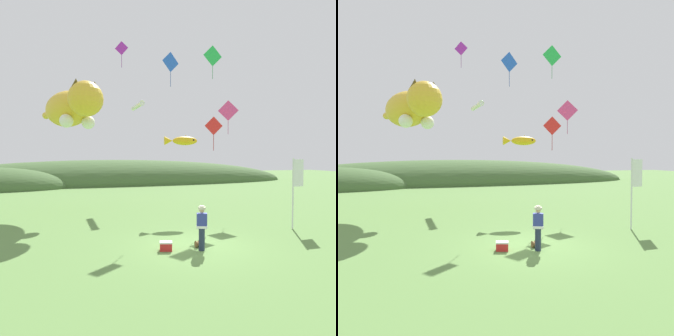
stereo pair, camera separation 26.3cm
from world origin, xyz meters
TOP-DOWN VIEW (x-y plane):
  - ground_plane at (0.00, 0.00)m, footprint 120.00×120.00m
  - distant_hill_ridge at (-2.65, 30.59)m, footprint 54.31×14.55m
  - festival_attendant at (0.04, -0.54)m, footprint 0.48×0.38m
  - kite_spool at (0.01, -0.13)m, footprint 0.14×0.28m
  - picnic_cooler at (-1.33, -0.16)m, footprint 0.56×0.45m
  - festival_banner_pole at (6.07, 1.40)m, footprint 0.66×0.08m
  - kite_giant_cat at (-5.03, 9.66)m, footprint 4.30×8.78m
  - kite_fish_windsock at (1.59, 6.42)m, footprint 2.14×0.88m
  - kite_tube_streamer at (-0.09, 12.13)m, footprint 0.59×2.79m
  - kite_diamond_green at (4.67, 8.45)m, footprint 1.48×0.10m
  - kite_diamond_pink at (5.17, 7.01)m, footprint 1.24×0.64m
  - kite_diamond_blue at (0.97, 6.67)m, footprint 1.19×0.42m
  - kite_diamond_red at (3.01, 4.71)m, footprint 1.09×0.16m
  - kite_diamond_violet at (-1.48, 11.03)m, footprint 0.92×0.48m

SIDE VIEW (x-z plane):
  - ground_plane at x=0.00m, z-range 0.00..0.00m
  - distant_hill_ridge at x=-2.65m, z-range -3.31..3.31m
  - kite_spool at x=0.01m, z-range 0.00..0.28m
  - picnic_cooler at x=-1.33m, z-range 0.00..0.36m
  - festival_attendant at x=0.04m, z-range 0.07..1.84m
  - festival_banner_pole at x=6.07m, z-range 0.55..4.19m
  - kite_fish_windsock at x=1.59m, z-range 4.40..5.04m
  - kite_diamond_red at x=3.01m, z-range 4.51..6.50m
  - kite_diamond_pink at x=5.17m, z-range 5.69..7.98m
  - kite_giant_cat at x=-5.03m, z-range 5.55..8.35m
  - kite_tube_streamer at x=-0.09m, z-range 7.54..7.97m
  - kite_diamond_blue at x=0.97m, z-range 8.54..10.69m
  - kite_diamond_green at x=4.67m, z-range 9.73..12.11m
  - kite_diamond_violet at x=-1.48m, z-range 10.75..12.67m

